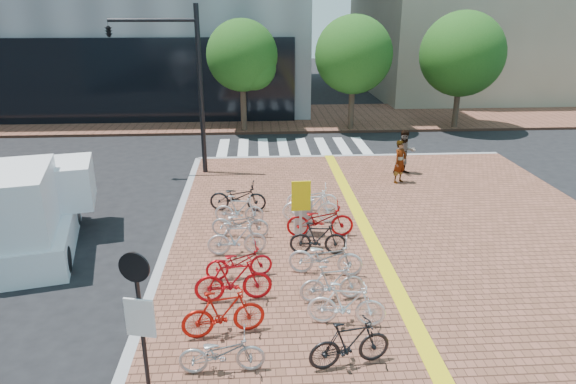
{
  "coord_description": "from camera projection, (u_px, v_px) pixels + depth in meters",
  "views": [
    {
      "loc": [
        -1.36,
        -10.72,
        6.7
      ],
      "look_at": [
        -0.41,
        4.06,
        1.3
      ],
      "focal_mm": 32.0,
      "sensor_mm": 36.0,
      "label": 1
    }
  ],
  "objects": [
    {
      "name": "bike_14",
      "position": [
        311.0,
        207.0,
        16.27
      ],
      "size": [
        1.84,
        0.67,
        1.08
      ],
      "primitive_type": "imported",
      "rotation": [
        0.0,
        0.0,
        1.48
      ],
      "color": "white",
      "rests_on": "sidewalk"
    },
    {
      "name": "bike_9",
      "position": [
        346.0,
        304.0,
        11.01
      ],
      "size": [
        1.75,
        0.78,
        1.02
      ],
      "primitive_type": "imported",
      "rotation": [
        0.0,
        0.0,
        1.39
      ],
      "color": "white",
      "rests_on": "sidewalk"
    },
    {
      "name": "bike_13",
      "position": [
        320.0,
        220.0,
        15.31
      ],
      "size": [
        2.02,
        0.74,
        1.05
      ],
      "primitive_type": "imported",
      "rotation": [
        0.0,
        0.0,
        1.55
      ],
      "color": "#A50B0D",
      "rests_on": "sidewalk"
    },
    {
      "name": "bike_0",
      "position": [
        222.0,
        353.0,
        9.61
      ],
      "size": [
        1.63,
        0.6,
        0.85
      ],
      "primitive_type": "imported",
      "rotation": [
        0.0,
        0.0,
        1.59
      ],
      "color": "#A2A3A7",
      "rests_on": "sidewalk"
    },
    {
      "name": "bike_7",
      "position": [
        238.0,
        197.0,
        17.23
      ],
      "size": [
        1.97,
        0.88,
        1.0
      ],
      "primitive_type": "imported",
      "rotation": [
        0.0,
        0.0,
        1.45
      ],
      "color": "black",
      "rests_on": "sidewalk"
    },
    {
      "name": "bike_12",
      "position": [
        318.0,
        238.0,
        14.21
      ],
      "size": [
        1.62,
        0.58,
        0.95
      ],
      "primitive_type": "imported",
      "rotation": [
        0.0,
        0.0,
        1.49
      ],
      "color": "black",
      "rests_on": "sidewalk"
    },
    {
      "name": "bike_15",
      "position": [
        312.0,
        198.0,
        17.3
      ],
      "size": [
        1.75,
        0.74,
        0.9
      ],
      "primitive_type": "imported",
      "rotation": [
        0.0,
        0.0,
        1.49
      ],
      "color": "white",
      "rests_on": "sidewalk"
    },
    {
      "name": "kerb_north",
      "position": [
        350.0,
        157.0,
        23.83
      ],
      "size": [
        14.0,
        0.25,
        0.15
      ],
      "primitive_type": "cube",
      "color": "gray",
      "rests_on": "ground"
    },
    {
      "name": "utility_box",
      "position": [
        303.0,
        217.0,
        15.43
      ],
      "size": [
        0.53,
        0.39,
        1.14
      ],
      "primitive_type": "cube",
      "rotation": [
        0.0,
        0.0,
        0.02
      ],
      "color": "#B0B0B5",
      "rests_on": "sidewalk"
    },
    {
      "name": "far_sidewalk",
      "position": [
        277.0,
        118.0,
        32.09
      ],
      "size": [
        70.0,
        8.0,
        0.15
      ],
      "primitive_type": "cube",
      "color": "brown",
      "rests_on": "ground"
    },
    {
      "name": "pedestrian_a",
      "position": [
        400.0,
        162.0,
        19.89
      ],
      "size": [
        0.73,
        0.69,
        1.68
      ],
      "primitive_type": "imported",
      "rotation": [
        0.0,
        0.0,
        0.65
      ],
      "color": "gray",
      "rests_on": "sidewalk"
    },
    {
      "name": "bike_5",
      "position": [
        240.0,
        223.0,
        15.29
      ],
      "size": [
        1.78,
        0.8,
        0.9
      ],
      "primitive_type": "imported",
      "rotation": [
        0.0,
        0.0,
        1.45
      ],
      "color": "#A7A7AB",
      "rests_on": "sidewalk"
    },
    {
      "name": "bike_10",
      "position": [
        332.0,
        283.0,
        11.95
      ],
      "size": [
        1.6,
        0.63,
        0.93
      ],
      "primitive_type": "imported",
      "rotation": [
        0.0,
        0.0,
        1.7
      ],
      "color": "#B5B5BA",
      "rests_on": "sidewalk"
    },
    {
      "name": "bike_11",
      "position": [
        325.0,
        257.0,
        13.12
      ],
      "size": [
        2.0,
        1.02,
        1.0
      ],
      "primitive_type": "imported",
      "rotation": [
        0.0,
        0.0,
        1.38
      ],
      "color": "silver",
      "rests_on": "sidewalk"
    },
    {
      "name": "ground",
      "position": [
        316.0,
        299.0,
        12.43
      ],
      "size": [
        120.0,
        120.0,
        0.0
      ],
      "primitive_type": "plane",
      "color": "black",
      "rests_on": "ground"
    },
    {
      "name": "crosswalk",
      "position": [
        293.0,
        148.0,
        25.58
      ],
      "size": [
        7.5,
        4.0,
        0.01
      ],
      "color": "silver",
      "rests_on": "ground"
    },
    {
      "name": "bike_2",
      "position": [
        233.0,
        280.0,
        11.92
      ],
      "size": [
        1.86,
        0.67,
        1.09
      ],
      "primitive_type": "imported",
      "rotation": [
        0.0,
        0.0,
        1.66
      ],
      "color": "#AB0C12",
      "rests_on": "sidewalk"
    },
    {
      "name": "box_truck",
      "position": [
        33.0,
        211.0,
        14.43
      ],
      "size": [
        2.99,
        4.94,
        2.66
      ],
      "color": "white",
      "rests_on": "ground"
    },
    {
      "name": "yellow_sign",
      "position": [
        301.0,
        202.0,
        14.33
      ],
      "size": [
        0.54,
        0.14,
        2.0
      ],
      "color": "#B7B7BC",
      "rests_on": "sidewalk"
    },
    {
      "name": "bike_1",
      "position": [
        223.0,
        313.0,
        10.68
      ],
      "size": [
        1.82,
        0.83,
        1.06
      ],
      "primitive_type": "imported",
      "rotation": [
        0.0,
        0.0,
        1.77
      ],
      "color": "#B2160C",
      "rests_on": "sidewalk"
    },
    {
      "name": "bike_6",
      "position": [
        239.0,
        210.0,
        16.21
      ],
      "size": [
        1.62,
        0.65,
        0.94
      ],
      "primitive_type": "imported",
      "rotation": [
        0.0,
        0.0,
        1.44
      ],
      "color": "silver",
      "rests_on": "sidewalk"
    },
    {
      "name": "traffic_light_pole",
      "position": [
        159.0,
        60.0,
        19.79
      ],
      "size": [
        3.56,
        1.37,
        6.64
      ],
      "color": "black",
      "rests_on": "sidewalk"
    },
    {
      "name": "street_trees",
      "position": [
        373.0,
        57.0,
        27.69
      ],
      "size": [
        16.2,
        4.6,
        6.35
      ],
      "color": "#38281E",
      "rests_on": "far_sidewalk"
    },
    {
      "name": "bike_3",
      "position": [
        239.0,
        262.0,
        12.97
      ],
      "size": [
        1.78,
        0.89,
        0.89
      ],
      "primitive_type": "imported",
      "rotation": [
        0.0,
        0.0,
        1.75
      ],
      "color": "#AC0C14",
      "rests_on": "sidewalk"
    },
    {
      "name": "notice_sign",
      "position": [
        139.0,
        309.0,
        8.5
      ],
      "size": [
        0.52,
        0.19,
        2.87
      ],
      "color": "black",
      "rests_on": "sidewalk"
    },
    {
      "name": "bike_4",
      "position": [
        237.0,
        238.0,
        14.17
      ],
      "size": [
        1.66,
        0.56,
        0.98
      ],
      "primitive_type": "imported",
      "rotation": [
        0.0,
        0.0,
        1.63
      ],
      "color": "silver",
      "rests_on": "sidewalk"
    },
    {
      "name": "pedestrian_b",
      "position": [
        405.0,
        152.0,
        20.94
      ],
      "size": [
        0.96,
        0.78,
        1.83
      ],
      "primitive_type": "imported",
      "rotation": [
        0.0,
        0.0,
        0.11
      ],
      "color": "#464D58",
      "rests_on": "sidewalk"
    },
    {
      "name": "bike_8",
      "position": [
        350.0,
        343.0,
        9.76
      ],
      "size": [
        1.7,
        0.77,
        0.99
      ],
      "primitive_type": "imported",
      "rotation": [
        0.0,
        0.0,
        1.77
      ],
      "color": "black",
      "rests_on": "sidewalk"
    }
  ]
}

